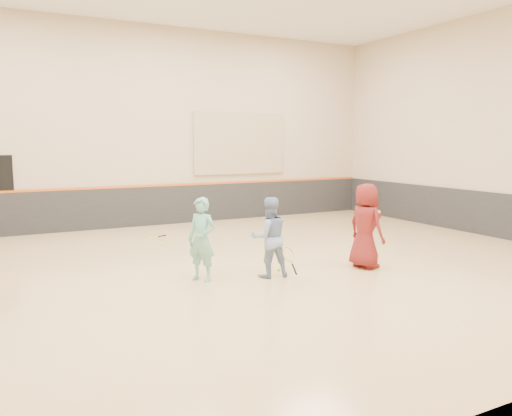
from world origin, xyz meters
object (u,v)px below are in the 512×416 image
instructor (269,237)px  young_man (366,226)px  girl (202,239)px  spare_racket (151,235)px

instructor → young_man: bearing=-178.7°
instructor → girl: bearing=-6.9°
girl → instructor: 1.27m
instructor → spare_racket: 4.89m
young_man → spare_racket: size_ratio=2.60×
spare_racket → girl: bearing=-93.5°
girl → young_man: 3.36m
girl → young_man: bearing=43.7°
instructor → spare_racket: (-0.95, 4.75, -0.68)m
instructor → spare_racket: bearing=-69.8°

